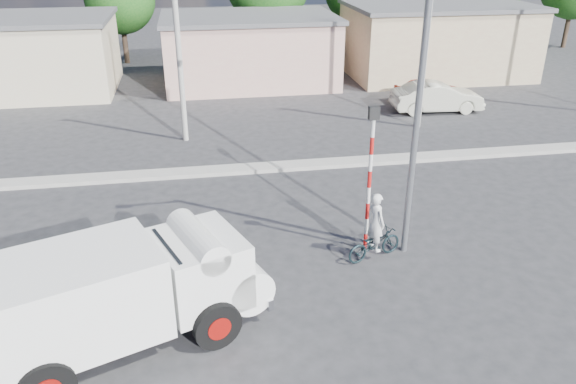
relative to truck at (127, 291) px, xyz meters
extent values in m
plane|color=#2C2C2E|center=(3.25, 1.64, -1.42)|extent=(120.00, 120.00, 0.00)
cube|color=#99968E|center=(3.25, 9.64, -1.34)|extent=(40.00, 0.80, 0.16)
cylinder|color=black|center=(-2.28, 0.28, -0.85)|extent=(1.18, 0.72, 1.14)
cylinder|color=#9F100B|center=(-2.28, 0.28, -0.85)|extent=(0.66, 0.55, 0.56)
cylinder|color=black|center=(1.88, -0.43, -0.85)|extent=(1.18, 0.72, 1.14)
cylinder|color=#9F100B|center=(1.88, -0.43, -0.85)|extent=(0.66, 0.55, 0.56)
cylinder|color=black|center=(1.10, 1.59, -0.85)|extent=(1.18, 0.72, 1.14)
cylinder|color=#9F100B|center=(1.10, 1.59, -0.85)|extent=(0.66, 0.55, 0.56)
cube|color=black|center=(-0.25, -0.10, -0.77)|extent=(4.92, 2.98, 0.19)
cube|color=white|center=(-1.11, -0.43, 0.18)|extent=(4.30, 3.47, 1.91)
cube|color=white|center=(1.59, 0.62, 0.03)|extent=(2.50, 2.65, 1.60)
cylinder|color=white|center=(2.41, 0.94, -0.44)|extent=(1.83, 2.39, 1.14)
cylinder|color=white|center=(1.59, 0.62, 0.75)|extent=(1.44, 2.24, 0.72)
cube|color=silver|center=(2.79, 1.09, -0.85)|extent=(0.94, 2.13, 0.29)
cube|color=black|center=(0.91, 0.35, 0.49)|extent=(0.71, 1.67, 0.72)
imported|color=black|center=(6.54, 2.59, -0.95)|extent=(1.88, 1.18, 0.93)
imported|color=white|center=(6.54, 2.59, -0.55)|extent=(0.61, 0.74, 1.75)
imported|color=beige|center=(14.11, 15.87, -0.66)|extent=(4.71, 1.86, 1.53)
imported|color=red|center=(14.43, 17.63, -0.77)|extent=(3.85, 1.57, 1.31)
cylinder|color=red|center=(6.45, 3.14, -1.17)|extent=(0.11, 0.11, 0.50)
cylinder|color=white|center=(6.45, 3.14, -0.67)|extent=(0.11, 0.11, 0.50)
cylinder|color=red|center=(6.45, 3.14, -0.17)|extent=(0.11, 0.11, 0.50)
cylinder|color=white|center=(6.45, 3.14, 0.33)|extent=(0.11, 0.11, 0.50)
cylinder|color=red|center=(6.45, 3.14, 0.83)|extent=(0.11, 0.11, 0.50)
cylinder|color=white|center=(6.45, 3.14, 1.33)|extent=(0.11, 0.11, 0.50)
cylinder|color=red|center=(6.45, 3.14, 1.83)|extent=(0.11, 0.11, 0.50)
cylinder|color=white|center=(6.45, 3.14, 2.33)|extent=(0.11, 0.11, 0.50)
cube|color=black|center=(6.45, 3.14, 2.76)|extent=(0.28, 0.18, 0.36)
cylinder|color=slate|center=(7.55, 2.84, 3.08)|extent=(0.18, 0.18, 9.00)
cube|color=beige|center=(-8.75, 23.64, 0.58)|extent=(12.00, 7.00, 4.00)
cube|color=#D29D90|center=(5.25, 23.64, 0.48)|extent=(10.00, 7.00, 3.80)
cube|color=#59595B|center=(5.25, 23.64, 2.50)|extent=(10.30, 7.30, 0.24)
cube|color=tan|center=(17.25, 23.64, 0.68)|extent=(11.00, 7.00, 4.20)
cube|color=#59595B|center=(17.25, 23.64, 2.90)|extent=(11.30, 7.30, 0.24)
cylinder|color=#38281E|center=(-2.75, 30.64, 0.32)|extent=(0.36, 0.36, 3.47)
cylinder|color=#38281E|center=(7.25, 29.64, 0.68)|extent=(0.36, 0.36, 4.20)
cylinder|color=#38281E|center=(14.25, 31.64, 0.40)|extent=(0.36, 0.36, 3.64)
cylinder|color=#38281E|center=(23.25, 29.64, 0.76)|extent=(0.36, 0.36, 4.37)
cylinder|color=#38281E|center=(31.25, 30.64, 0.48)|extent=(0.36, 0.36, 3.81)
cylinder|color=#99968E|center=(1.25, 13.64, 2.58)|extent=(0.24, 0.24, 8.00)
cylinder|color=#99968E|center=(12.25, 13.64, 2.58)|extent=(0.24, 0.24, 8.00)
camera|label=1|loc=(1.76, -10.68, 7.20)|focal=35.00mm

